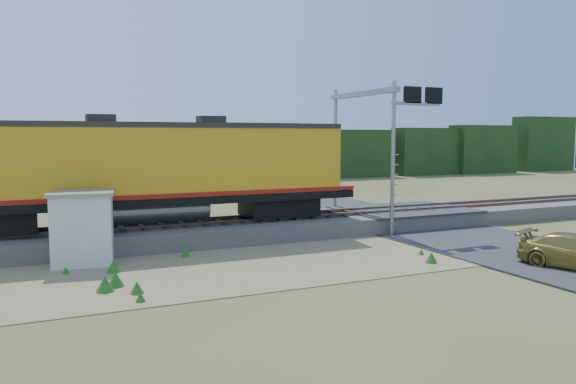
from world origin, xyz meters
name	(u,v)px	position (x,y,z in m)	size (l,w,h in m)	color
ground	(351,257)	(0.00, 0.00, 0.00)	(140.00, 140.00, 0.00)	#475123
ballast	(289,225)	(0.00, 6.00, 0.40)	(70.00, 5.00, 0.80)	slate
rails	(289,216)	(0.00, 6.00, 0.88)	(70.00, 1.54, 0.16)	brown
dirt_shoulder	(301,258)	(-2.00, 0.50, 0.01)	(26.00, 8.00, 0.03)	#8C7754
road	(473,238)	(7.00, 0.74, 0.09)	(7.00, 66.00, 0.86)	#38383A
tree_line_north	(157,154)	(0.00, 38.00, 3.07)	(130.00, 3.00, 6.50)	#183613
weed_clumps	(270,264)	(-3.50, 0.10, 0.00)	(15.00, 6.20, 0.56)	#27601B
locomotive	(142,168)	(-7.14, 6.00, 3.43)	(19.39, 2.96, 5.00)	black
shed	(83,227)	(-9.87, 3.20, 1.40)	(2.67, 2.67, 2.77)	silver
signal_gantry	(376,122)	(4.58, 5.32, 5.55)	(2.95, 6.20, 7.44)	gray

